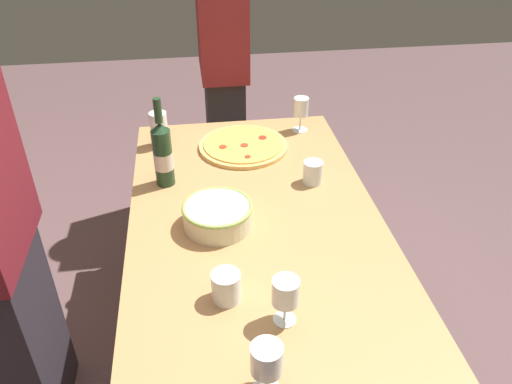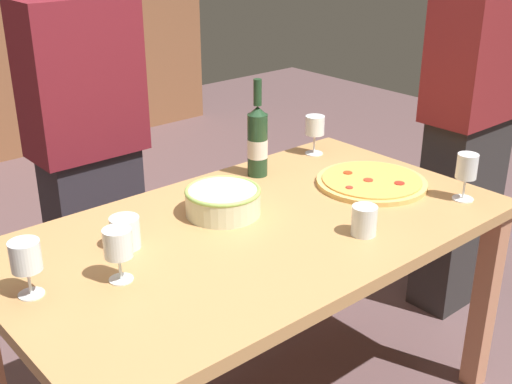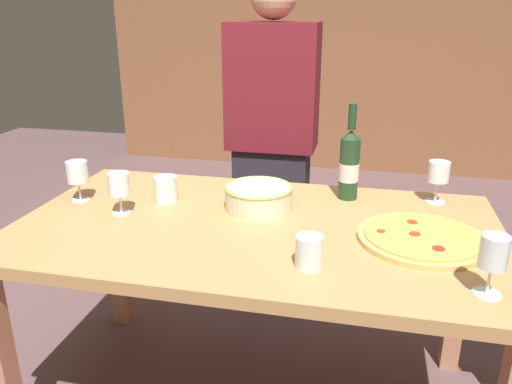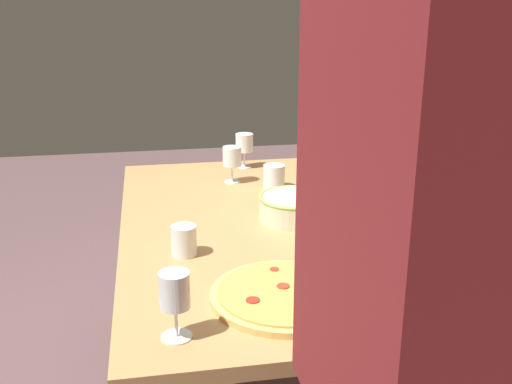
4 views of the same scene
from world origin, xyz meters
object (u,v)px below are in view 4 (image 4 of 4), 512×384
wine_glass_by_bottle (232,158)px  wine_glass_far_right (435,261)px  cup_ceramic (184,240)px  dining_table (256,249)px  wine_bottle (379,209)px  person_guest_left (477,186)px  wine_glass_near_pizza (244,145)px  pizza (286,295)px  cup_amber (274,177)px  wine_glass_far_left (175,293)px  serving_bowl (294,206)px

wine_glass_by_bottle → wine_glass_far_right: bearing=18.2°
cup_ceramic → dining_table: bearing=129.2°
wine_bottle → cup_ceramic: (-0.08, -0.57, -0.09)m
dining_table → person_guest_left: bearing=97.5°
wine_bottle → wine_glass_by_bottle: size_ratio=2.41×
dining_table → wine_bottle: wine_bottle is taller
wine_glass_near_pizza → wine_glass_by_bottle: 0.23m
wine_glass_far_right → pizza: bearing=-101.9°
wine_bottle → wine_glass_far_right: wine_bottle is taller
wine_glass_far_right → cup_amber: wine_glass_far_right is taller
wine_glass_near_pizza → cup_ceramic: bearing=-20.0°
wine_glass_by_bottle → person_guest_left: person_guest_left is taller
wine_bottle → wine_glass_far_right: (0.32, 0.02, -0.02)m
dining_table → wine_bottle: size_ratio=4.46×
cup_amber → person_guest_left: person_guest_left is taller
wine_bottle → wine_glass_far_left: bearing=-58.7°
pizza → wine_glass_by_bottle: wine_glass_by_bottle is taller
cup_amber → cup_ceramic: (0.58, -0.39, -0.00)m
wine_glass_by_bottle → wine_glass_far_left: wine_glass_far_left is taller
wine_bottle → wine_glass_far_left: 0.73m
serving_bowl → wine_glass_by_bottle: wine_glass_by_bottle is taller
dining_table → pizza: 0.54m
dining_table → cup_ceramic: bearing=-50.8°
wine_glass_far_left → cup_ceramic: bearing=174.0°
pizza → cup_amber: (-0.90, 0.16, 0.04)m
cup_amber → cup_ceramic: bearing=-34.1°
serving_bowl → wine_glass_by_bottle: size_ratio=1.64×
dining_table → wine_glass_far_right: (0.60, 0.34, 0.20)m
wine_bottle → serving_bowl: bearing=-149.0°
wine_glass_far_right → person_guest_left: size_ratio=0.10×
wine_glass_far_right → cup_amber: (-0.98, -0.20, -0.06)m
person_guest_left → wine_glass_by_bottle: bearing=-30.1°
wine_glass_by_bottle → wine_glass_far_right: wine_glass_far_right is taller
cup_amber → wine_glass_by_bottle: bearing=-124.6°
wine_glass_far_left → cup_amber: 1.13m
wine_glass_far_left → person_guest_left: 1.41m
pizza → wine_bottle: bearing=125.9°
wine_glass_far_right → cup_ceramic: 0.72m
wine_glass_far_right → person_guest_left: (-0.72, 0.52, -0.06)m
dining_table → wine_glass_far_left: (0.66, -0.30, 0.21)m
wine_glass_by_bottle → pizza: bearing=-0.3°
cup_ceramic → cup_amber: bearing=145.9°
serving_bowl → wine_glass_far_right: 0.66m
wine_glass_far_left → cup_amber: bearing=156.9°
serving_bowl → wine_bottle: (0.30, 0.18, 0.09)m
dining_table → cup_amber: (-0.38, 0.14, 0.14)m
wine_glass_far_right → wine_glass_far_left: bearing=-84.9°
wine_glass_by_bottle → wine_glass_far_left: bearing=-14.2°
cup_amber → pizza: bearing=-9.9°
wine_glass_far_right → cup_ceramic: (-0.40, -0.60, -0.06)m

